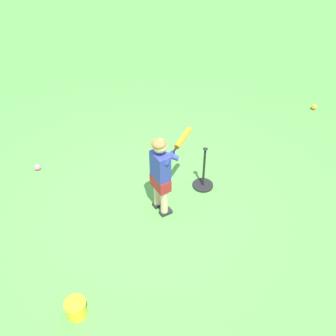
{
  "coord_description": "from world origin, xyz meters",
  "views": [
    {
      "loc": [
        1.34,
        -3.42,
        3.57
      ],
      "look_at": [
        0.17,
        0.32,
        0.45
      ],
      "focal_mm": 42.77,
      "sensor_mm": 36.0,
      "label": 1
    }
  ],
  "objects": [
    {
      "name": "ground_plane",
      "position": [
        0.0,
        0.0,
        0.0
      ],
      "size": [
        40.0,
        40.0,
        0.0
      ],
      "primitive_type": "plane",
      "color": "#519942"
    },
    {
      "name": "child_batter",
      "position": [
        0.18,
        0.04,
        0.65
      ],
      "size": [
        0.36,
        0.77,
        1.08
      ],
      "color": "#232328",
      "rests_on": "ground"
    },
    {
      "name": "play_ball_center_lawn",
      "position": [
        -1.76,
        0.26,
        0.04
      ],
      "size": [
        0.09,
        0.09,
        0.09
      ],
      "primitive_type": "sphere",
      "color": "pink",
      "rests_on": "ground"
    },
    {
      "name": "play_ball_near_batter",
      "position": [
        1.94,
        3.2,
        0.05
      ],
      "size": [
        0.09,
        0.09,
        0.09
      ],
      "primitive_type": "sphere",
      "color": "orange",
      "rests_on": "ground"
    },
    {
      "name": "batting_tee",
      "position": [
        0.57,
        0.62,
        0.1
      ],
      "size": [
        0.28,
        0.28,
        0.62
      ],
      "color": "black",
      "rests_on": "ground"
    },
    {
      "name": "toy_bucket",
      "position": [
        -0.16,
        -1.61,
        0.1
      ],
      "size": [
        0.22,
        0.22,
        0.19
      ],
      "color": "yellow",
      "rests_on": "ground"
    }
  ]
}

